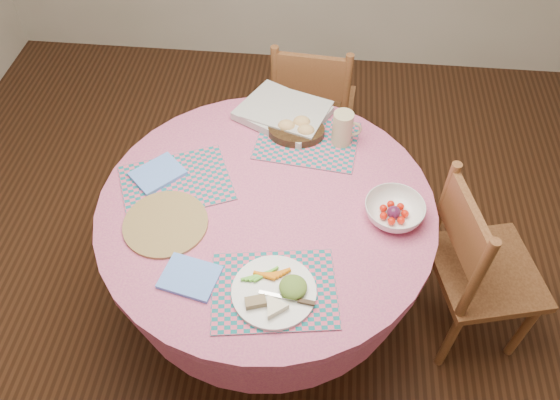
{
  "coord_description": "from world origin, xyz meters",
  "views": [
    {
      "loc": [
        0.18,
        -1.26,
        2.27
      ],
      "look_at": [
        0.05,
        0.0,
        0.78
      ],
      "focal_mm": 35.0,
      "sensor_mm": 36.0,
      "label": 1
    }
  ],
  "objects": [
    {
      "name": "fruit_bowl",
      "position": [
        0.46,
        -0.01,
        0.78
      ],
      "size": [
        0.25,
        0.25,
        0.07
      ],
      "rotation": [
        0.0,
        0.0,
        0.22
      ],
      "color": "white",
      "rests_on": "dining_table"
    },
    {
      "name": "chair_back",
      "position": [
        0.12,
        0.91,
        0.46
      ],
      "size": [
        0.44,
        0.42,
        0.88
      ],
      "rotation": [
        0.0,
        0.0,
        3.06
      ],
      "color": "brown",
      "rests_on": "ground"
    },
    {
      "name": "wicker_trivet",
      "position": [
        -0.34,
        -0.13,
        0.76
      ],
      "size": [
        0.3,
        0.3,
        0.01
      ],
      "primitive_type": "cylinder",
      "color": "brown",
      "rests_on": "dining_table"
    },
    {
      "name": "chair_right",
      "position": [
        0.83,
        -0.0,
        0.47
      ],
      "size": [
        0.48,
        0.5,
        0.89
      ],
      "rotation": [
        0.0,
        0.0,
        1.82
      ],
      "color": "brown",
      "rests_on": "ground"
    },
    {
      "name": "napkin_near",
      "position": [
        -0.21,
        -0.34,
        0.76
      ],
      "size": [
        0.21,
        0.18,
        0.01
      ],
      "primitive_type": "cube",
      "rotation": [
        0.0,
        0.0,
        -0.22
      ],
      "color": "#6396FE",
      "rests_on": "dining_table"
    },
    {
      "name": "dinner_plate",
      "position": [
        0.08,
        -0.37,
        0.77
      ],
      "size": [
        0.27,
        0.27,
        0.05
      ],
      "rotation": [
        0.0,
        0.0,
        0.3
      ],
      "color": "white",
      "rests_on": "placemat_front"
    },
    {
      "name": "placemat_back",
      "position": [
        0.13,
        0.35,
        0.75
      ],
      "size": [
        0.43,
        0.34,
        0.01
      ],
      "primitive_type": "cube",
      "rotation": [
        0.0,
        0.0,
        -0.11
      ],
      "color": "#146B74",
      "rests_on": "dining_table"
    },
    {
      "name": "ground",
      "position": [
        0.0,
        0.0,
        0.0
      ],
      "size": [
        4.0,
        4.0,
        0.0
      ],
      "primitive_type": "plane",
      "color": "#331C0F",
      "rests_on": "ground"
    },
    {
      "name": "placemat_front",
      "position": [
        0.07,
        -0.36,
        0.75
      ],
      "size": [
        0.44,
        0.36,
        0.01
      ],
      "primitive_type": "cube",
      "rotation": [
        0.0,
        0.0,
        0.15
      ],
      "color": "#146B74",
      "rests_on": "dining_table"
    },
    {
      "name": "bread_bowl",
      "position": [
        0.08,
        0.38,
        0.78
      ],
      "size": [
        0.23,
        0.23,
        0.08
      ],
      "color": "black",
      "rests_on": "placemat_back"
    },
    {
      "name": "dining_table",
      "position": [
        0.0,
        0.0,
        0.56
      ],
      "size": [
        1.24,
        1.24,
        0.75
      ],
      "color": "#D26283",
      "rests_on": "ground"
    },
    {
      "name": "placemat_left",
      "position": [
        -0.35,
        0.07,
        0.75
      ],
      "size": [
        0.49,
        0.44,
        0.01
      ],
      "primitive_type": "cube",
      "rotation": [
        0.0,
        0.0,
        0.41
      ],
      "color": "#146B74",
      "rests_on": "dining_table"
    },
    {
      "name": "latte_mug",
      "position": [
        0.26,
        0.35,
        0.83
      ],
      "size": [
        0.12,
        0.08,
        0.14
      ],
      "color": "tan",
      "rests_on": "placemat_back"
    },
    {
      "name": "napkin_far",
      "position": [
        -0.43,
        0.1,
        0.76
      ],
      "size": [
        0.23,
        0.23,
        0.01
      ],
      "primitive_type": "cube",
      "rotation": [
        0.0,
        0.0,
        0.8
      ],
      "color": "#6396FE",
      "rests_on": "placemat_left"
    },
    {
      "name": "newspaper_stack",
      "position": [
        0.02,
        0.48,
        0.78
      ],
      "size": [
        0.43,
        0.4,
        0.04
      ],
      "rotation": [
        0.0,
        0.0,
        -0.48
      ],
      "color": "silver",
      "rests_on": "dining_table"
    }
  ]
}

